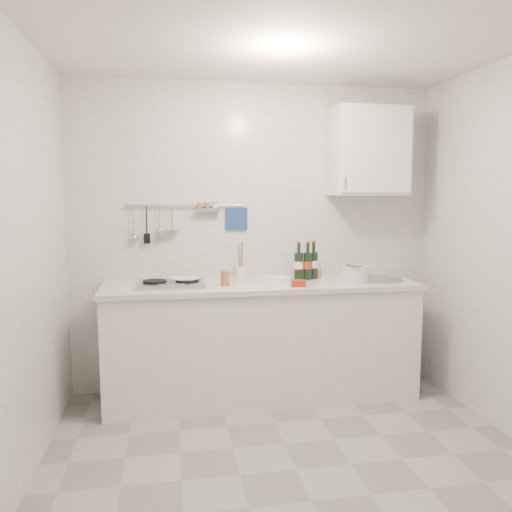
% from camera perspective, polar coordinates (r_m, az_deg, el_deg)
% --- Properties ---
extents(floor, '(3.00, 3.00, 0.00)m').
position_cam_1_polar(floor, '(3.19, 4.65, -23.14)').
color(floor, slate).
rests_on(floor, ground).
extents(ceiling, '(3.00, 3.00, 0.00)m').
position_cam_1_polar(ceiling, '(2.91, 5.16, 25.02)').
color(ceiling, silver).
rests_on(ceiling, back_wall).
extents(back_wall, '(3.00, 0.02, 2.50)m').
position_cam_1_polar(back_wall, '(4.15, -0.07, 2.09)').
color(back_wall, silver).
rests_on(back_wall, floor).
extents(wall_left, '(0.02, 2.80, 2.50)m').
position_cam_1_polar(wall_left, '(2.80, -26.25, -0.83)').
color(wall_left, silver).
rests_on(wall_left, floor).
extents(counter, '(2.44, 0.64, 0.96)m').
position_cam_1_polar(counter, '(4.01, 0.77, -9.97)').
color(counter, silver).
rests_on(counter, floor).
extents(wall_rail, '(0.98, 0.09, 0.34)m').
position_cam_1_polar(wall_rail, '(4.04, -8.37, 4.40)').
color(wall_rail, '#93969B').
rests_on(wall_rail, back_wall).
extents(wall_cabinet, '(0.60, 0.38, 0.70)m').
position_cam_1_polar(wall_cabinet, '(4.23, 12.73, 11.52)').
color(wall_cabinet, silver).
rests_on(wall_cabinet, back_wall).
extents(plate_stack_hob, '(0.26, 0.25, 0.05)m').
position_cam_1_polar(plate_stack_hob, '(3.89, -8.28, -2.81)').
color(plate_stack_hob, '#4C6AAE').
rests_on(plate_stack_hob, counter).
extents(plate_stack_sink, '(0.28, 0.26, 0.13)m').
position_cam_1_polar(plate_stack_sink, '(4.04, 11.16, -2.04)').
color(plate_stack_sink, white).
rests_on(plate_stack_sink, counter).
extents(wine_bottles, '(0.21, 0.12, 0.31)m').
position_cam_1_polar(wine_bottles, '(4.07, 5.81, -0.51)').
color(wine_bottles, black).
rests_on(wine_bottles, counter).
extents(butter_dish, '(0.23, 0.16, 0.06)m').
position_cam_1_polar(butter_dish, '(3.81, 2.40, -2.84)').
color(butter_dish, white).
rests_on(butter_dish, counter).
extents(strawberry_punnet, '(0.13, 0.13, 0.04)m').
position_cam_1_polar(strawberry_punnet, '(3.77, 4.89, -3.12)').
color(strawberry_punnet, '#A22912').
rests_on(strawberry_punnet, counter).
extents(utensil_crock, '(0.08, 0.08, 0.31)m').
position_cam_1_polar(utensil_crock, '(4.00, -1.77, -1.79)').
color(utensil_crock, white).
rests_on(utensil_crock, counter).
extents(jar_a, '(0.06, 0.06, 0.09)m').
position_cam_1_polar(jar_a, '(4.02, -1.80, -2.14)').
color(jar_a, '#915C3A').
rests_on(jar_a, counter).
extents(jar_b, '(0.06, 0.06, 0.08)m').
position_cam_1_polar(jar_b, '(4.17, 7.09, -1.93)').
color(jar_b, '#915C3A').
rests_on(jar_b, counter).
extents(jar_c, '(0.06, 0.06, 0.07)m').
position_cam_1_polar(jar_c, '(4.14, 6.14, -2.03)').
color(jar_c, '#915C3A').
rests_on(jar_c, counter).
extents(jar_d, '(0.07, 0.07, 0.12)m').
position_cam_1_polar(jar_d, '(3.76, -3.52, -2.53)').
color(jar_d, '#915C3A').
rests_on(jar_d, counter).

